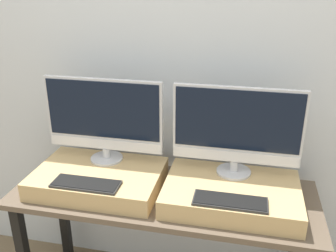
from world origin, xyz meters
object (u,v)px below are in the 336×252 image
at_px(monitor_left, 104,118).
at_px(monitor_right, 237,129).
at_px(keyboard_left, 86,184).
at_px(keyboard_right, 230,201).

bearing_deg(monitor_left, monitor_right, 0.00).
height_order(monitor_left, monitor_right, same).
xyz_separation_m(monitor_left, keyboard_left, (0.00, -0.27, -0.24)).
bearing_deg(keyboard_right, keyboard_left, 180.00).
relative_size(monitor_left, monitor_right, 1.00).
height_order(monitor_right, keyboard_right, monitor_right).
relative_size(keyboard_left, keyboard_right, 1.00).
xyz_separation_m(monitor_left, keyboard_right, (0.68, -0.27, -0.24)).
distance_m(monitor_right, keyboard_right, 0.36).
relative_size(monitor_right, keyboard_right, 1.91).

